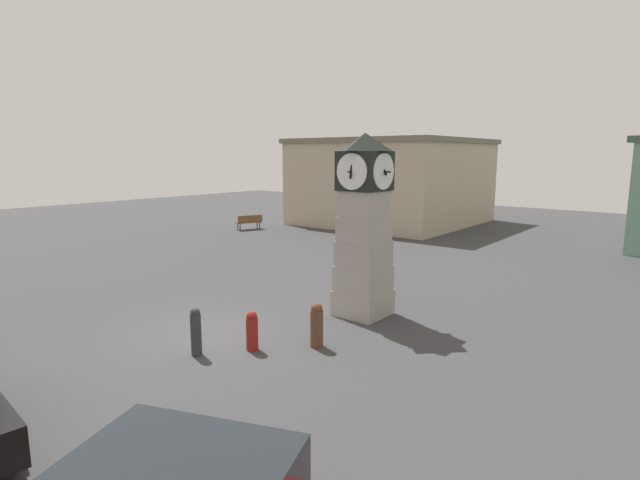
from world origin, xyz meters
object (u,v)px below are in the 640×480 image
object	(u,v)px
clock_tower	(364,229)
bollard_mid_row	(252,330)
bollard_near_tower	(196,331)
bench	(249,221)
bollard_far_row	(317,325)

from	to	relation	value
clock_tower	bollard_mid_row	distance (m)	4.39
clock_tower	bollard_mid_row	xyz separation A→B (m)	(-0.49, -3.87, -2.02)
bollard_near_tower	bench	bearing A→B (deg)	134.01
bollard_near_tower	bollard_mid_row	xyz separation A→B (m)	(0.77, 1.03, -0.09)
bollard_mid_row	bench	distance (m)	19.53
bollard_near_tower	bollard_far_row	distance (m)	2.81
bollard_mid_row	bench	world-z (taller)	bollard_mid_row
bollard_near_tower	bollard_far_row	size ratio (longest dim) A/B	1.04
bollard_near_tower	bollard_mid_row	world-z (taller)	bollard_near_tower
bollard_near_tower	bench	distance (m)	19.70
bollard_far_row	bollard_mid_row	bearing A→B (deg)	-132.69
bollard_mid_row	bollard_far_row	size ratio (longest dim) A/B	0.88
clock_tower	bollard_near_tower	distance (m)	5.41
bollard_far_row	bollard_near_tower	bearing A→B (deg)	-129.97
bollard_near_tower	bench	xyz separation A→B (m)	(-13.69, 14.17, -0.05)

